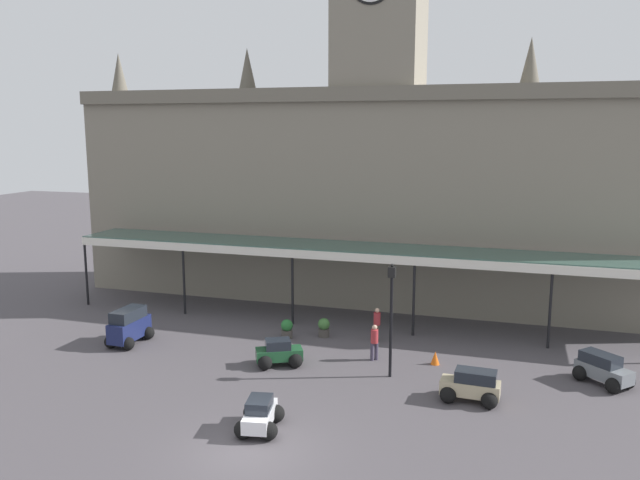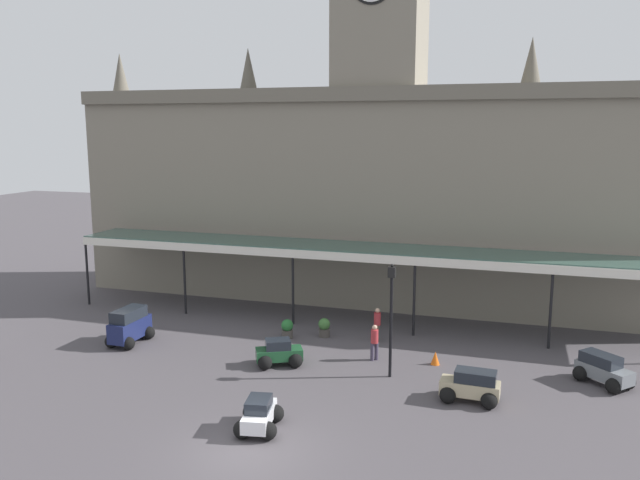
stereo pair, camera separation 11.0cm
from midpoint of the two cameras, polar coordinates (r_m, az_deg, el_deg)
ground_plane at (r=22.20m, az=-6.41°, el=-18.17°), size 140.00×140.00×0.00m
station_building at (r=38.38m, az=5.11°, el=5.42°), size 37.00×5.60×22.54m
entrance_canopy at (r=34.07m, az=3.29°, el=-0.88°), size 32.70×3.26×4.19m
car_white_sedan at (r=23.22m, az=-5.54°, el=-15.43°), size 1.75×2.17×1.19m
car_navy_van at (r=32.85m, az=-16.77°, el=-7.52°), size 1.63×2.42×1.77m
car_green_sedan at (r=28.90m, az=-3.80°, el=-10.16°), size 2.24×2.04×1.19m
car_grey_estate at (r=29.25m, az=23.86°, el=-10.66°), size 2.39×2.35×1.27m
car_beige_estate at (r=25.93m, az=13.24°, el=-12.70°), size 2.29×1.61×1.27m
pedestrian_beside_cars at (r=31.99m, az=5.02°, el=-7.40°), size 0.34×0.39×1.67m
pedestrian_near_entrance at (r=29.41m, az=4.78°, el=-8.98°), size 0.34×0.34×1.67m
victorian_lamppost at (r=26.95m, az=6.27°, el=-6.00°), size 0.30×0.30×4.92m
traffic_cone at (r=29.46m, az=10.15°, el=-10.33°), size 0.40×0.40×0.60m
planter_near_kerb at (r=32.59m, az=0.25°, el=-7.81°), size 0.60×0.60×0.96m
planter_forecourt_centre at (r=32.44m, az=-3.07°, el=-7.91°), size 0.60×0.60×0.96m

